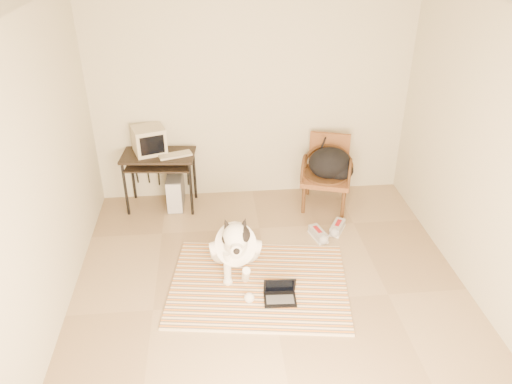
{
  "coord_description": "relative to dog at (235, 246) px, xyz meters",
  "views": [
    {
      "loc": [
        -0.53,
        -3.71,
        3.38
      ],
      "look_at": [
        -0.11,
        0.64,
        0.9
      ],
      "focal_mm": 35.0,
      "sensor_mm": 36.0,
      "label": 1
    }
  ],
  "objects": [
    {
      "name": "pc_tower",
      "position": [
        -0.69,
        1.45,
        -0.12
      ],
      "size": [
        0.21,
        0.47,
        0.44
      ],
      "color": "#4E4E51",
      "rests_on": "floor"
    },
    {
      "name": "sneaker_right",
      "position": [
        1.26,
        0.65,
        -0.29
      ],
      "size": [
        0.26,
        0.32,
        0.11
      ],
      "color": "silver",
      "rests_on": "floor"
    },
    {
      "name": "wall_left",
      "position": [
        -1.67,
        -0.52,
        1.02
      ],
      "size": [
        0.0,
        4.5,
        4.5
      ],
      "primitive_type": "plane",
      "rotation": [
        1.57,
        0.0,
        1.57
      ],
      "color": "beige",
      "rests_on": "floor"
    },
    {
      "name": "dog",
      "position": [
        0.0,
        0.0,
        0.0
      ],
      "size": [
        0.56,
        1.16,
        0.83
      ],
      "color": "white",
      "rests_on": "rug"
    },
    {
      "name": "ceiling",
      "position": [
        0.33,
        -0.52,
        2.37
      ],
      "size": [
        4.5,
        4.5,
        0.0
      ],
      "primitive_type": "plane",
      "rotation": [
        3.14,
        0.0,
        0.0
      ],
      "color": "silver",
      "rests_on": "wall_back"
    },
    {
      "name": "wall_right",
      "position": [
        2.33,
        -0.52,
        1.02
      ],
      "size": [
        0.0,
        4.5,
        4.5
      ],
      "primitive_type": "plane",
      "rotation": [
        1.57,
        0.0,
        -1.57
      ],
      "color": "beige",
      "rests_on": "floor"
    },
    {
      "name": "rattan_chair",
      "position": [
        1.25,
        1.32,
        0.12
      ],
      "size": [
        0.74,
        0.73,
        0.91
      ],
      "color": "brown",
      "rests_on": "floor"
    },
    {
      "name": "desk_keyboard",
      "position": [
        -0.65,
        1.38,
        0.42
      ],
      "size": [
        0.43,
        0.26,
        0.03
      ],
      "primitive_type": "cube",
      "rotation": [
        0.0,
        0.0,
        0.31
      ],
      "color": "#B3A88C",
      "rests_on": "computer_desk"
    },
    {
      "name": "computer_desk",
      "position": [
        -0.86,
        1.44,
        0.3
      ],
      "size": [
        0.93,
        0.58,
        0.74
      ],
      "color": "black",
      "rests_on": "floor"
    },
    {
      "name": "wall_back",
      "position": [
        0.33,
        1.73,
        1.02
      ],
      "size": [
        4.5,
        0.0,
        4.5
      ],
      "primitive_type": "plane",
      "rotation": [
        1.57,
        0.0,
        0.0
      ],
      "color": "beige",
      "rests_on": "floor"
    },
    {
      "name": "crt_monitor",
      "position": [
        -0.96,
        1.52,
        0.57
      ],
      "size": [
        0.46,
        0.45,
        0.33
      ],
      "color": "#B3A88C",
      "rests_on": "computer_desk"
    },
    {
      "name": "rug",
      "position": [
        0.22,
        -0.25,
        -0.32
      ],
      "size": [
        1.97,
        1.61,
        0.02
      ],
      "color": "orange",
      "rests_on": "floor"
    },
    {
      "name": "sneaker_left",
      "position": [
        1.0,
        0.53,
        -0.29
      ],
      "size": [
        0.2,
        0.33,
        0.11
      ],
      "color": "silver",
      "rests_on": "floor"
    },
    {
      "name": "backpack",
      "position": [
        1.29,
        1.25,
        0.26
      ],
      "size": [
        0.56,
        0.44,
        0.39
      ],
      "color": "black",
      "rests_on": "rattan_chair"
    },
    {
      "name": "laptop",
      "position": [
        0.4,
        -0.49,
        -0.26
      ],
      "size": [
        0.33,
        0.25,
        0.22
      ],
      "color": "black",
      "rests_on": "rug"
    },
    {
      "name": "floor",
      "position": [
        0.33,
        -0.52,
        -0.33
      ],
      "size": [
        4.5,
        4.5,
        0.0
      ],
      "primitive_type": "plane",
      "color": "#987E5D",
      "rests_on": "ground"
    }
  ]
}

